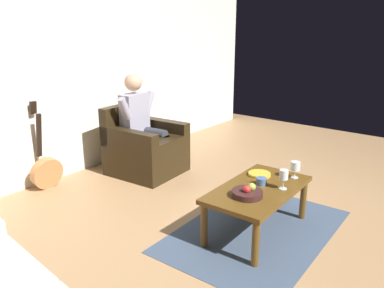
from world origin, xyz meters
TOP-DOWN VIEW (x-y plane):
  - ground_plane at (0.00, 0.00)m, footprint 7.62×7.62m
  - wall_back at (0.00, -2.85)m, footprint 6.75×0.06m
  - rug at (0.20, -0.28)m, footprint 1.80×1.23m
  - armchair at (-0.24, -2.13)m, footprint 0.83×0.87m
  - person_seated at (-0.24, -2.17)m, footprint 0.64×0.57m
  - coffee_table at (0.20, -0.28)m, footprint 1.09×0.61m
  - guitar at (0.82, -2.65)m, footprint 0.37×0.23m
  - wine_glass_near at (0.10, -0.10)m, footprint 0.08×0.08m
  - wine_glass_far at (-0.21, -0.13)m, footprint 0.09×0.09m
  - fruit_bowl at (0.42, -0.26)m, footprint 0.26×0.26m
  - decorative_dish at (-0.06, -0.41)m, footprint 0.21×0.21m
  - candle_jar at (0.13, -0.29)m, footprint 0.10×0.10m

SIDE VIEW (x-z plane):
  - ground_plane at x=0.00m, z-range 0.00..0.00m
  - rug at x=0.20m, z-range 0.00..0.01m
  - guitar at x=0.82m, z-range -0.28..0.72m
  - armchair at x=-0.24m, z-range -0.11..0.73m
  - coffee_table at x=0.20m, z-range 0.16..0.59m
  - decorative_dish at x=-0.06m, z-range 0.43..0.45m
  - candle_jar at x=0.13m, z-range 0.43..0.49m
  - fruit_bowl at x=0.42m, z-range 0.41..0.52m
  - wine_glass_far at x=-0.21m, z-range 0.46..0.62m
  - wine_glass_near at x=0.10m, z-range 0.46..0.64m
  - person_seated at x=-0.24m, z-range 0.05..1.29m
  - wall_back at x=0.00m, z-range 0.00..2.55m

